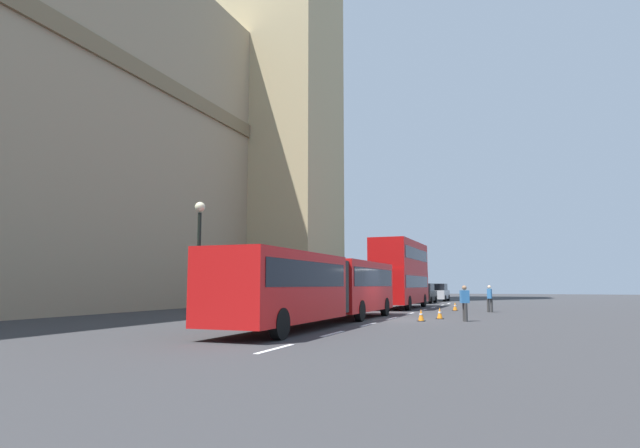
# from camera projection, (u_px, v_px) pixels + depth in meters

# --- Properties ---
(ground_plane) EXTENTS (160.00, 160.00, 0.00)m
(ground_plane) POSITION_uv_depth(u_px,v_px,m) (388.00, 319.00, 25.71)
(ground_plane) COLOR #333335
(lane_centre_marking) EXTENTS (39.00, 0.16, 0.01)m
(lane_centre_marking) POSITION_uv_depth(u_px,v_px,m) (410.00, 314.00, 30.91)
(lane_centre_marking) COLOR silver
(lane_centre_marking) RESTS_ON ground_plane
(articulated_bus) EXTENTS (16.62, 2.54, 2.90)m
(articulated_bus) POSITION_uv_depth(u_px,v_px,m) (322.00, 284.00, 22.96)
(articulated_bus) COLOR red
(articulated_bus) RESTS_ON ground_plane
(double_decker_bus) EXTENTS (9.36, 2.54, 4.90)m
(double_decker_bus) POSITION_uv_depth(u_px,v_px,m) (401.00, 271.00, 38.24)
(double_decker_bus) COLOR #B20F0F
(double_decker_bus) RESTS_ON ground_plane
(sedan_lead) EXTENTS (4.40, 1.86, 1.85)m
(sedan_lead) POSITION_uv_depth(u_px,v_px,m) (424.00, 293.00, 48.84)
(sedan_lead) COLOR black
(sedan_lead) RESTS_ON ground_plane
(sedan_trailing) EXTENTS (4.40, 1.86, 1.85)m
(sedan_trailing) POSITION_uv_depth(u_px,v_px,m) (439.00, 292.00, 54.96)
(sedan_trailing) COLOR #B7B7BC
(sedan_trailing) RESTS_ON ground_plane
(traffic_cone_west) EXTENTS (0.36, 0.36, 0.58)m
(traffic_cone_west) POSITION_uv_depth(u_px,v_px,m) (421.00, 315.00, 24.49)
(traffic_cone_west) COLOR black
(traffic_cone_west) RESTS_ON ground_plane
(traffic_cone_middle) EXTENTS (0.36, 0.36, 0.58)m
(traffic_cone_middle) POSITION_uv_depth(u_px,v_px,m) (440.00, 313.00, 26.13)
(traffic_cone_middle) COLOR black
(traffic_cone_middle) RESTS_ON ground_plane
(traffic_cone_east) EXTENTS (0.36, 0.36, 0.58)m
(traffic_cone_east) POSITION_uv_depth(u_px,v_px,m) (455.00, 306.00, 34.48)
(traffic_cone_east) COLOR black
(traffic_cone_east) RESTS_ON ground_plane
(street_lamp) EXTENTS (0.44, 0.44, 5.27)m
(street_lamp) POSITION_uv_depth(u_px,v_px,m) (199.00, 253.00, 21.96)
(street_lamp) COLOR black
(street_lamp) RESTS_ON ground_plane
(pedestrian_near_cones) EXTENTS (0.39, 0.47, 1.69)m
(pedestrian_near_cones) POSITION_uv_depth(u_px,v_px,m) (465.00, 302.00, 24.41)
(pedestrian_near_cones) COLOR #333333
(pedestrian_near_cones) RESTS_ON ground_plane
(pedestrian_by_kerb) EXTENTS (0.43, 0.36, 1.69)m
(pedestrian_by_kerb) POSITION_uv_depth(u_px,v_px,m) (490.00, 298.00, 32.60)
(pedestrian_by_kerb) COLOR #333333
(pedestrian_by_kerb) RESTS_ON ground_plane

